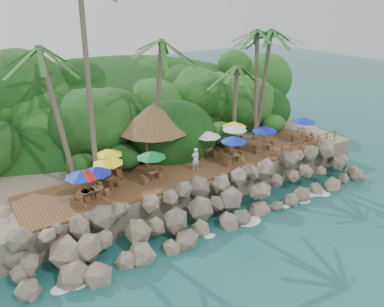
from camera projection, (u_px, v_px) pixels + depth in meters
ground at (239, 227)px, 27.17m from camera, size 140.00×140.00×0.00m
land_base at (137, 143)px, 39.15m from camera, size 32.00×25.20×2.10m
jungle_hill at (109, 131)px, 45.36m from camera, size 44.80×28.00×15.40m
seawall at (222, 201)px, 28.27m from camera, size 29.00×4.00×2.30m
terrace at (192, 168)px, 30.96m from camera, size 26.00×5.00×0.20m
jungle_foliage at (142, 156)px, 38.78m from camera, size 44.00×16.00×12.00m
foam_line at (237, 225)px, 27.39m from camera, size 25.20×0.80×0.06m
palms at (186, 34)px, 29.89m from camera, size 24.38×6.99×14.98m
palapa at (154, 117)px, 31.19m from camera, size 5.69×5.69×4.60m
dining_clusters at (184, 146)px, 29.78m from camera, size 22.40×4.94×2.29m
railing at (305, 143)px, 33.91m from camera, size 8.30×0.10×1.00m
waiter at (195, 159)px, 30.05m from camera, size 0.67×0.46×1.78m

